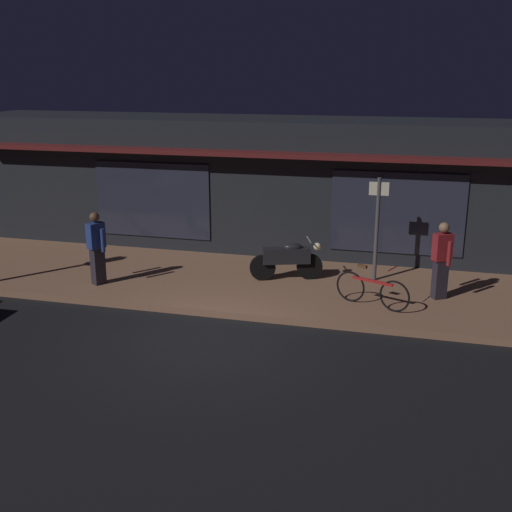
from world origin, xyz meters
TOP-DOWN VIEW (x-y plane):
  - ground_plane at (0.00, 0.00)m, footprint 60.00×60.00m
  - sidewalk_slab at (0.00, 3.00)m, footprint 18.00×4.00m
  - storefront_building at (0.00, 6.39)m, footprint 18.00×3.30m
  - motorcycle at (0.84, 3.34)m, footprint 1.65×0.76m
  - bicycle_parked at (2.87, 2.06)m, footprint 1.55×0.69m
  - person_photographer at (-3.27, 1.96)m, footprint 0.58×0.44m
  - person_bystander at (4.23, 2.91)m, footprint 0.44×0.57m
  - sign_post at (2.80, 3.80)m, footprint 0.44×0.09m

SIDE VIEW (x-z plane):
  - ground_plane at x=0.00m, z-range 0.00..0.00m
  - sidewalk_slab at x=0.00m, z-range 0.00..0.15m
  - bicycle_parked at x=2.87m, z-range 0.05..0.96m
  - motorcycle at x=0.84m, z-range 0.16..1.13m
  - person_photographer at x=-3.27m, z-range 0.19..1.86m
  - person_bystander at x=4.23m, z-range 0.19..1.86m
  - sign_post at x=2.80m, z-range 0.31..2.71m
  - storefront_building at x=0.00m, z-range 0.00..3.60m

